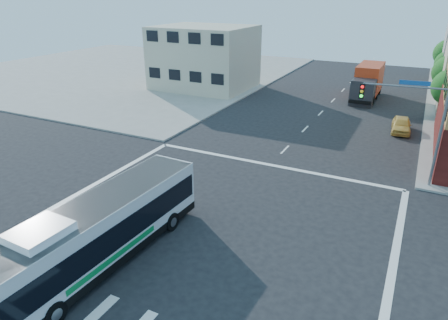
% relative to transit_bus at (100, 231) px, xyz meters
% --- Properties ---
extents(ground, '(120.00, 120.00, 0.00)m').
position_rel_transit_bus_xyz_m(ground, '(3.08, 5.09, -1.75)').
color(ground, black).
rests_on(ground, ground).
extents(sidewalk_nw, '(50.00, 50.00, 0.15)m').
position_rel_transit_bus_xyz_m(sidewalk_nw, '(-31.92, 40.09, -1.67)').
color(sidewalk_nw, gray).
rests_on(sidewalk_nw, ground).
extents(building_west, '(12.06, 10.06, 8.00)m').
position_rel_transit_bus_xyz_m(building_west, '(-13.94, 35.07, 2.26)').
color(building_west, beige).
rests_on(building_west, ground).
extents(signal_mast_ne, '(7.91, 1.13, 8.07)m').
position_rel_transit_bus_xyz_m(signal_mast_ne, '(12.16, 15.71, 3.23)').
color(signal_mast_ne, slate).
rests_on(signal_mast_ne, ground).
extents(transit_bus, '(3.13, 12.17, 3.57)m').
position_rel_transit_bus_xyz_m(transit_bus, '(0.00, 0.00, 0.00)').
color(transit_bus, black).
rests_on(transit_bus, ground).
extents(box_truck, '(2.68, 8.86, 3.98)m').
position_rel_transit_bus_xyz_m(box_truck, '(6.41, 38.71, 0.18)').
color(box_truck, '#28282D').
rests_on(box_truck, ground).
extents(parked_car, '(1.92, 4.17, 1.39)m').
position_rel_transit_bus_xyz_m(parked_car, '(11.24, 27.24, -1.05)').
color(parked_car, gold).
rests_on(parked_car, ground).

